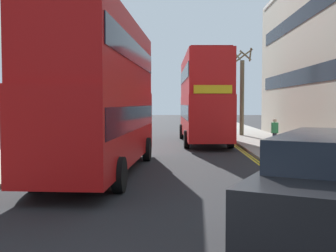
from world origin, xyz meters
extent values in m
cube|color=gray|center=(6.50, 16.00, 0.07)|extent=(4.00, 80.00, 0.14)
cube|color=gray|center=(-6.50, 16.00, 0.07)|extent=(4.00, 80.00, 0.14)
cube|color=yellow|center=(4.40, 14.00, 0.00)|extent=(0.10, 56.00, 0.01)
cube|color=yellow|center=(4.24, 14.00, 0.00)|extent=(0.10, 56.00, 0.01)
cube|color=#B20F0F|center=(-1.94, 12.18, 1.74)|extent=(3.00, 10.90, 2.60)
cube|color=#B20F0F|center=(-1.94, 12.18, 4.29)|extent=(2.94, 10.69, 2.50)
cube|color=black|center=(-1.94, 12.18, 2.04)|extent=(3.01, 10.47, 0.84)
cube|color=black|center=(-1.94, 12.18, 4.39)|extent=(2.99, 10.26, 0.80)
cube|color=yellow|center=(-1.69, 17.55, 3.29)|extent=(2.00, 0.15, 0.44)
cube|color=maroon|center=(-1.94, 12.18, 5.59)|extent=(2.70, 9.81, 0.10)
cylinder|color=black|center=(-3.03, 15.58, 0.52)|extent=(0.35, 1.05, 1.04)
cylinder|color=black|center=(-0.53, 15.46, 0.52)|extent=(0.35, 1.05, 1.04)
cylinder|color=black|center=(-3.34, 8.89, 0.52)|extent=(0.35, 1.05, 1.04)
cylinder|color=black|center=(-0.84, 8.77, 0.52)|extent=(0.35, 1.05, 1.04)
cube|color=red|center=(2.49, 24.13, 1.74)|extent=(2.83, 10.87, 2.60)
cube|color=red|center=(2.49, 24.13, 4.29)|extent=(2.77, 10.65, 2.50)
cube|color=black|center=(2.49, 24.13, 2.04)|extent=(2.84, 10.44, 0.84)
cube|color=black|center=(2.49, 24.13, 4.39)|extent=(2.83, 10.22, 0.80)
cube|color=yellow|center=(2.66, 18.75, 3.29)|extent=(2.00, 0.12, 0.44)
cube|color=maroon|center=(2.49, 24.13, 5.59)|extent=(2.55, 9.78, 0.10)
cylinder|color=black|center=(3.84, 20.82, 0.52)|extent=(0.33, 1.05, 1.04)
cylinder|color=black|center=(1.35, 20.74, 0.52)|extent=(0.33, 1.05, 1.04)
cylinder|color=black|center=(3.64, 27.51, 0.52)|extent=(0.33, 1.05, 1.04)
cylinder|color=black|center=(1.14, 27.44, 0.52)|extent=(0.33, 1.05, 1.04)
cylinder|color=black|center=(2.98, 4.54, 0.34)|extent=(0.49, 0.71, 0.68)
cylinder|color=#2D2D38|center=(5.98, 19.21, 0.56)|extent=(0.22, 0.22, 0.85)
cube|color=#338C4C|center=(5.98, 19.21, 1.27)|extent=(0.34, 0.22, 0.56)
sphere|color=beige|center=(5.98, 19.21, 1.66)|extent=(0.20, 0.20, 0.20)
cylinder|color=#6B6047|center=(5.73, 28.97, 2.98)|extent=(0.32, 0.32, 5.68)
cylinder|color=#6B6047|center=(6.33, 28.92, 6.24)|extent=(0.22, 1.24, 0.92)
cylinder|color=#6B6047|center=(5.97, 29.57, 6.27)|extent=(1.29, 0.59, 0.99)
cylinder|color=#6B6047|center=(5.41, 29.28, 6.14)|extent=(0.75, 0.77, 0.72)
cylinder|color=#6B6047|center=(5.28, 28.78, 6.16)|extent=(0.51, 0.99, 0.77)
cylinder|color=#6B6047|center=(5.90, 28.53, 6.15)|extent=(0.98, 0.45, 0.75)
cube|color=black|center=(8.48, 21.33, 7.99)|extent=(0.04, 24.64, 1.00)
cube|color=black|center=(8.48, 21.33, 4.22)|extent=(0.04, 24.64, 1.00)
camera|label=1|loc=(0.81, -3.09, 2.56)|focal=44.86mm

